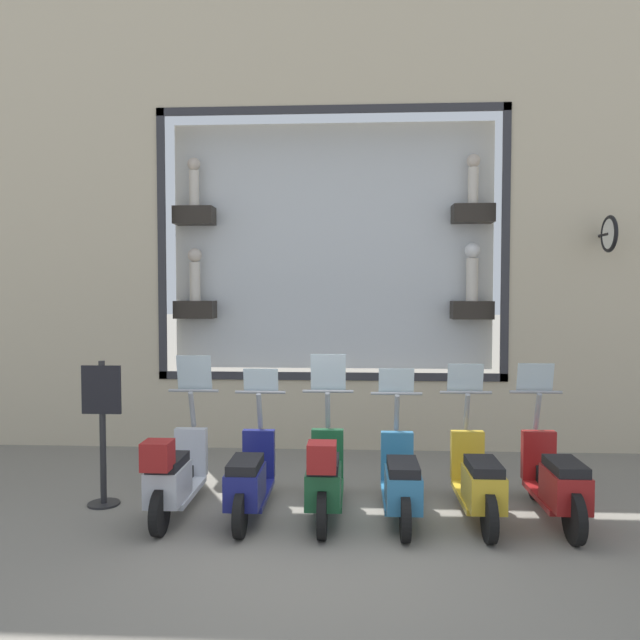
% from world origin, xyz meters
% --- Properties ---
extents(ground_plane, '(120.00, 120.00, 0.00)m').
position_xyz_m(ground_plane, '(0.00, 0.00, 0.00)').
color(ground_plane, gray).
extents(building_facade, '(1.19, 36.00, 8.73)m').
position_xyz_m(building_facade, '(3.60, -0.00, 4.45)').
color(building_facade, beige).
rests_on(building_facade, ground_plane).
extents(scooter_red_0, '(1.80, 0.61, 1.60)m').
position_xyz_m(scooter_red_0, '(0.48, -2.48, 0.43)').
color(scooter_red_0, black).
rests_on(scooter_red_0, ground_plane).
extents(scooter_yellow_1, '(1.80, 0.60, 1.59)m').
position_xyz_m(scooter_yellow_1, '(0.48, -1.67, 0.43)').
color(scooter_yellow_1, black).
rests_on(scooter_yellow_1, ground_plane).
extents(scooter_teal_2, '(1.79, 0.60, 1.53)m').
position_xyz_m(scooter_teal_2, '(0.48, -0.86, 0.41)').
color(scooter_teal_2, black).
rests_on(scooter_teal_2, ground_plane).
extents(scooter_green_3, '(1.80, 0.61, 1.69)m').
position_xyz_m(scooter_green_3, '(0.42, -0.05, 0.47)').
color(scooter_green_3, black).
rests_on(scooter_green_3, ground_plane).
extents(scooter_navy_4, '(1.79, 0.60, 1.51)m').
position_xyz_m(scooter_navy_4, '(0.48, 0.77, 0.41)').
color(scooter_navy_4, black).
rests_on(scooter_navy_4, ground_plane).
extents(scooter_silver_5, '(1.79, 0.60, 1.67)m').
position_xyz_m(scooter_silver_5, '(0.42, 1.58, 0.47)').
color(scooter_silver_5, black).
rests_on(scooter_silver_5, ground_plane).
extents(shop_sign_post, '(0.36, 0.45, 1.65)m').
position_xyz_m(shop_sign_post, '(0.76, 2.50, 0.89)').
color(shop_sign_post, '#232326').
rests_on(shop_sign_post, ground_plane).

